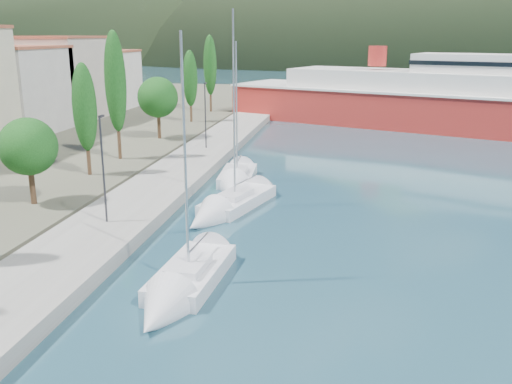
# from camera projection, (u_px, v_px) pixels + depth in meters

# --- Properties ---
(ground) EXTENTS (1400.00, 1400.00, 0.00)m
(ground) POSITION_uv_depth(u_px,v_px,m) (335.00, 85.00, 130.18)
(ground) COLOR #254C5B
(quay) EXTENTS (5.00, 88.00, 0.80)m
(quay) POSITION_uv_depth(u_px,v_px,m) (164.00, 184.00, 42.28)
(quay) COLOR gray
(quay) RESTS_ON ground
(tree_row) EXTENTS (4.14, 63.83, 10.84)m
(tree_row) POSITION_uv_depth(u_px,v_px,m) (115.00, 100.00, 47.98)
(tree_row) COLOR #47301E
(tree_row) RESTS_ON land_strip
(lamp_posts) EXTENTS (0.15, 47.76, 6.06)m
(lamp_posts) POSITION_uv_depth(u_px,v_px,m) (97.00, 169.00, 30.98)
(lamp_posts) COLOR #2D2D33
(lamp_posts) RESTS_ON quay
(sailboat_near) EXTENTS (3.06, 8.69, 12.29)m
(sailboat_near) POSITION_uv_depth(u_px,v_px,m) (176.00, 294.00, 24.58)
(sailboat_near) COLOR silver
(sailboat_near) RESTS_ON ground
(sailboat_mid) EXTENTS (5.04, 9.79, 13.63)m
(sailboat_mid) POSITION_uv_depth(u_px,v_px,m) (221.00, 210.00, 36.25)
(sailboat_mid) COLOR silver
(sailboat_mid) RESTS_ON ground
(sailboat_far) EXTENTS (3.16, 8.11, 11.67)m
(sailboat_far) POSITION_uv_depth(u_px,v_px,m) (235.00, 183.00, 43.03)
(sailboat_far) COLOR silver
(sailboat_far) RESTS_ON ground
(ferry) EXTENTS (52.22, 29.46, 10.30)m
(ferry) POSITION_uv_depth(u_px,v_px,m) (432.00, 102.00, 69.83)
(ferry) COLOR #AD2620
(ferry) RESTS_ON ground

